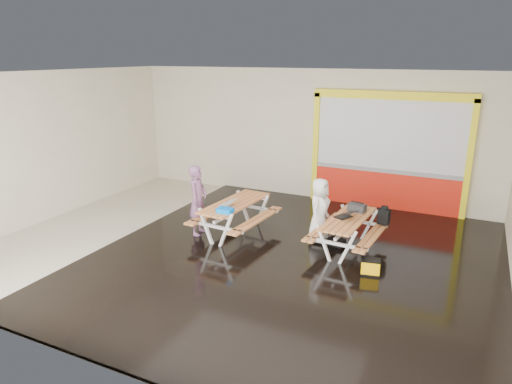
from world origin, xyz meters
The scene contains 14 objects.
room centered at (0.00, 0.00, 1.75)m, with size 10.02×8.02×3.52m.
deck centered at (1.25, 0.00, 0.03)m, with size 7.50×7.98×0.05m, color black.
kiosk centered at (2.20, 3.93, 1.44)m, with size 3.88×0.16×3.00m.
picnic_table_left centered at (-0.40, 0.68, 0.60)m, with size 1.47×2.04×0.78m.
picnic_table_right centered at (2.05, 0.90, 0.56)m, with size 1.35×1.90×0.73m.
person_left centered at (-1.14, 0.35, 0.81)m, with size 0.57×0.37×1.55m, color #794D6F.
person_right centered at (1.39, 1.04, 0.76)m, with size 0.65×0.43×1.34m, color white.
laptop_left centered at (-0.43, 0.40, 0.82)m, with size 0.35×0.32×0.14m.
laptop_right centered at (1.98, 0.88, 0.78)m, with size 0.48×0.45×0.16m.
blue_pouch centered at (-0.26, 0.00, 0.82)m, with size 0.31×0.22×0.09m, color #006CE5.
toolbox centered at (2.10, 1.35, 0.81)m, with size 0.39×0.25×0.21m.
backpack centered at (2.63, 1.51, 0.67)m, with size 0.25×0.19×0.38m.
dark_case centered at (1.78, 1.03, 0.11)m, with size 0.34×0.25×0.13m, color black.
fluke_bag centered at (2.72, -0.01, 0.19)m, with size 0.38×0.28×0.30m.
Camera 1 is at (4.10, -7.65, 3.87)m, focal length 32.25 mm.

